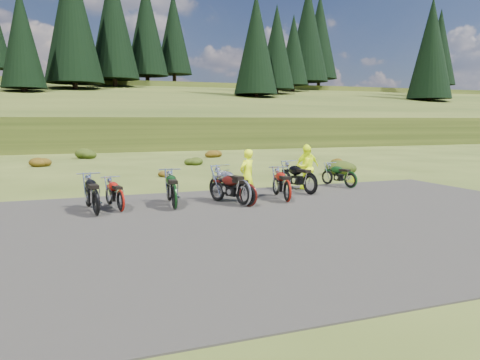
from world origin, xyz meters
name	(u,v)px	position (x,y,z in m)	size (l,w,h in m)	color
ground	(237,210)	(0.00, 0.00, 0.00)	(300.00, 300.00, 0.00)	#354517
gravel_pad	(263,224)	(0.00, -2.00, 0.00)	(20.00, 12.00, 0.04)	black
hill_slope	(103,141)	(0.00, 50.00, 0.00)	(300.00, 46.00, 3.00)	#2B3B13
hill_plateau	(84,131)	(0.00, 110.00, 0.00)	(300.00, 90.00, 9.17)	#2B3B13
conifer_21	(21,37)	(-9.00, 50.00, 12.56)	(5.28, 5.28, 14.00)	black
conifer_22	(72,15)	(-3.00, 56.00, 16.77)	(7.92, 7.92, 20.00)	black
conifer_23	(113,22)	(3.00, 62.00, 17.47)	(7.48, 7.48, 19.00)	black
conifer_24	(146,27)	(9.00, 68.00, 18.16)	(7.04, 7.04, 18.00)	black
conifer_25	(174,33)	(15.00, 74.00, 18.66)	(6.60, 6.60, 17.00)	black
conifer_26	(256,44)	(21.00, 49.00, 13.37)	(6.16, 6.16, 16.00)	black
conifer_27	(277,47)	(27.00, 55.00, 14.06)	(5.72, 5.72, 15.00)	black
conifer_28	(293,50)	(33.00, 61.00, 14.76)	(5.28, 5.28, 14.00)	black
conifer_29	(308,33)	(39.00, 67.00, 18.97)	(7.92, 7.92, 20.00)	black
conifer_30	(319,36)	(45.00, 73.00, 19.66)	(7.48, 7.48, 19.00)	black
conifer_31	(431,48)	(51.00, 48.00, 14.18)	(7.04, 7.04, 18.00)	black
conifer_32	(433,51)	(57.00, 54.00, 14.87)	(6.60, 6.60, 17.00)	black
conifer_33	(435,53)	(63.00, 60.00, 15.56)	(6.16, 6.16, 16.00)	black
conifer_34	(437,55)	(69.00, 66.00, 16.26)	(5.72, 5.72, 15.00)	black
conifer_35	(438,57)	(75.00, 72.00, 16.95)	(5.28, 5.28, 14.00)	black
conifer_36	(440,47)	(81.00, 78.00, 20.16)	(7.92, 7.92, 20.00)	black
shrub_2	(40,160)	(-6.20, 16.60, 0.38)	(1.30, 1.30, 0.77)	#5E340B
shrub_3	(87,152)	(-3.30, 21.90, 0.46)	(1.56, 1.56, 0.92)	black
shrub_4	(163,172)	(-0.40, 9.20, 0.23)	(0.77, 0.77, 0.45)	#5E340B
shrub_5	(193,160)	(2.50, 14.50, 0.31)	(1.03, 1.03, 0.61)	black
shrub_6	(212,152)	(5.40, 19.80, 0.38)	(1.30, 1.30, 0.77)	#5E340B
shrub_7	(342,165)	(8.30, 7.10, 0.46)	(1.56, 1.56, 0.92)	black
shrub_8	(335,160)	(11.20, 12.40, 0.23)	(0.77, 0.77, 0.45)	#5E340B
motorcycle_0	(97,217)	(-4.07, 0.50, 0.00)	(2.16, 0.72, 1.13)	black
motorcycle_1	(121,213)	(-3.35, 0.87, 0.00)	(1.85, 0.62, 0.97)	#99130B
motorcycle_2	(175,210)	(-1.78, 0.65, 0.00)	(2.19, 0.73, 1.15)	black
motorcycle_3	(243,207)	(0.38, 0.45, 0.00)	(2.34, 0.78, 1.23)	#A3A4A8
motorcycle_4	(248,207)	(0.49, 0.30, 0.00)	(2.08, 0.69, 1.09)	#420E0B
motorcycle_5	(310,195)	(3.49, 1.74, 0.00)	(2.25, 0.75, 1.18)	black
motorcycle_6	(287,203)	(2.00, 0.60, 0.00)	(2.09, 0.70, 1.09)	maroon
motorcycle_7	(350,189)	(5.81, 2.62, 0.00)	(1.86, 0.62, 0.98)	black
person_middle	(247,176)	(0.81, 1.24, 0.87)	(0.63, 0.42, 1.74)	#E4FF0D
person_right_a	(306,168)	(3.99, 3.03, 0.85)	(0.83, 0.64, 1.70)	#E4FF0D
person_right_b	(307,167)	(4.15, 3.21, 0.88)	(1.03, 0.43, 1.75)	#E4FF0D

